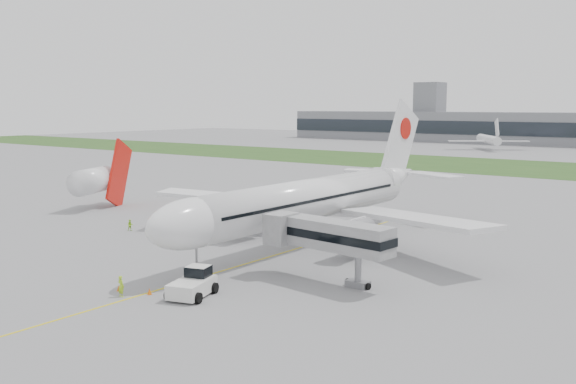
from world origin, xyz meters
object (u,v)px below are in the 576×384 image
Objects in this scene: airliner at (313,198)px; neighbor_aircraft at (97,180)px; jet_bridge at (325,235)px; ground_crew_near at (121,286)px; pushback_tug at (194,283)px.

airliner is 3.66× the size of neighbor_aircraft.
airliner is at bearing 134.41° from jet_bridge.
neighbor_aircraft reaches higher than jet_bridge.
ground_crew_near is 52.41m from neighbor_aircraft.
jet_bridge is 7.06× the size of ground_crew_near.
jet_bridge is 56.74m from neighbor_aircraft.
jet_bridge is at bearing -39.55° from neighbor_aircraft.
ground_crew_near is at bearing -92.02° from airliner.
pushback_tug is 0.37× the size of neighbor_aircraft.
pushback_tug is 54.45m from neighbor_aircraft.
pushback_tug is 13.29m from jet_bridge.
ground_crew_near is (-4.89, -4.15, -0.19)m from pushback_tug.
pushback_tug is at bearing -138.67° from ground_crew_near.
jet_bridge reaches higher than ground_crew_near.
neighbor_aircraft is at bearing 134.30° from pushback_tug.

